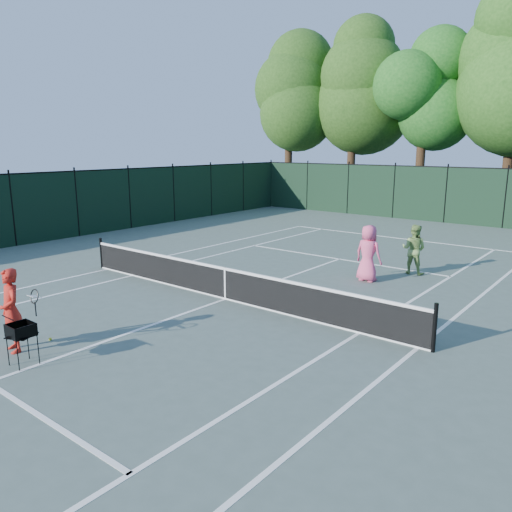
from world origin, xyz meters
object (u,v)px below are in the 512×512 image
Objects in this scene: player_pink at (368,253)px; loose_ball_midcourt at (50,339)px; coach at (11,310)px; ball_hopper at (21,330)px; player_green at (414,249)px.

player_pink reaches higher than loose_ball_midcourt.
ball_hopper is (0.81, -0.22, -0.17)m from coach.
loose_ball_midcourt is at bearing 67.28° from player_green.
player_green is (0.76, 1.79, -0.06)m from player_pink.
ball_hopper is (-2.42, -9.84, -0.18)m from player_pink.
coach reaches higher than player_green.
player_pink is 26.23× the size of loose_ball_midcourt.
coach reaches higher than loose_ball_midcourt.
player_pink is 10.14m from ball_hopper.
loose_ball_midcourt is at bearing 74.60° from player_pink.
ball_hopper is at bearing -51.56° from loose_ball_midcourt.
player_green is 12.06m from ball_hopper.
loose_ball_midcourt is (0.05, 0.75, -0.85)m from coach.
coach is 0.99× the size of player_pink.
player_pink is 1.08× the size of player_green.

